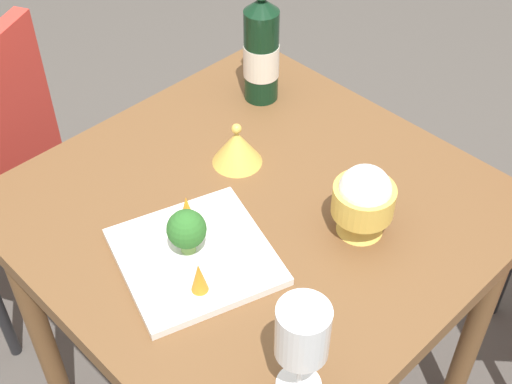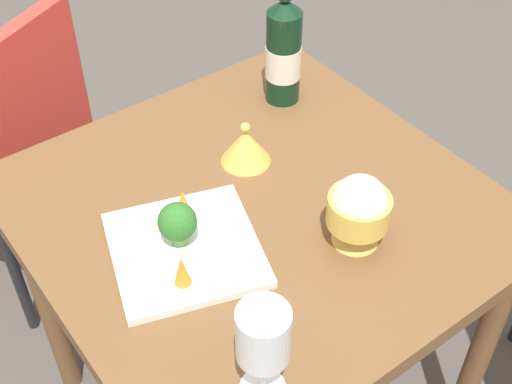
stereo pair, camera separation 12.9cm
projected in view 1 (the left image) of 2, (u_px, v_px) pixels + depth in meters
name	position (u px, v px, depth m)	size (l,w,h in m)	color
dining_table	(256.00, 238.00, 1.37)	(0.82, 0.82, 0.72)	brown
wine_bottle	(261.00, 49.00, 1.47)	(0.08, 0.08, 0.31)	black
wine_glass	(303.00, 334.00, 0.94)	(0.08, 0.08, 0.18)	white
rice_bowl	(364.00, 200.00, 1.21)	(0.11, 0.11, 0.14)	gold
rice_bowl_lid	(237.00, 147.00, 1.37)	(0.10, 0.10, 0.09)	gold
serving_plate	(195.00, 256.00, 1.20)	(0.32, 0.32, 0.02)	white
broccoli_floret	(187.00, 230.00, 1.17)	(0.07, 0.07, 0.09)	#729E4C
carrot_garnish_left	(187.00, 210.00, 1.23)	(0.03, 0.03, 0.06)	orange
carrot_garnish_right	(199.00, 277.00, 1.12)	(0.03, 0.03, 0.06)	orange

